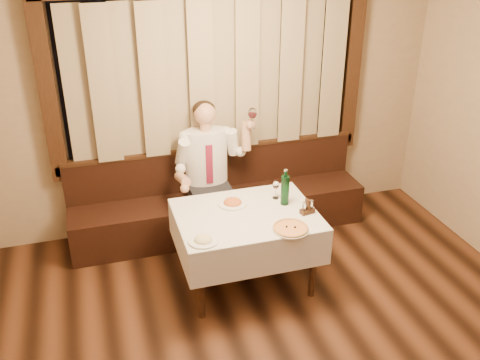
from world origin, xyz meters
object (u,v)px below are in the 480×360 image
object	(u,v)px
pizza	(290,228)
cruet_caddy	(307,208)
seated_man	(209,163)
green_bottle	(285,189)
banquette	(219,204)
pasta_red	(233,201)
pasta_cream	(203,238)
dining_table	(246,224)

from	to	relation	value
pizza	cruet_caddy	distance (m)	0.34
cruet_caddy	seated_man	distance (m)	1.26
green_bottle	cruet_caddy	world-z (taller)	green_bottle
banquette	pasta_red	size ratio (longest dim) A/B	11.54
cruet_caddy	pasta_cream	bearing A→B (deg)	177.76
pasta_cream	cruet_caddy	xyz separation A→B (m)	(1.01, 0.19, 0.01)
banquette	pasta_red	bearing A→B (deg)	-94.96
cruet_caddy	banquette	bearing A→B (deg)	101.53
banquette	pizza	size ratio (longest dim) A/B	9.84
pasta_cream	green_bottle	distance (m)	0.97
dining_table	green_bottle	distance (m)	0.48
pasta_red	pasta_cream	world-z (taller)	pasta_red
pizza	green_bottle	distance (m)	0.48
pasta_red	cruet_caddy	bearing A→B (deg)	-30.63
pizza	seated_man	bearing A→B (deg)	107.03
banquette	pizza	bearing A→B (deg)	-78.70
green_bottle	seated_man	distance (m)	1.00
cruet_caddy	pasta_red	bearing A→B (deg)	136.61
dining_table	green_bottle	xyz separation A→B (m)	(0.40, 0.07, 0.26)
dining_table	green_bottle	world-z (taller)	green_bottle
pasta_red	cruet_caddy	xyz separation A→B (m)	(0.60, -0.36, 0.01)
green_bottle	cruet_caddy	bearing A→B (deg)	-58.82
pasta_red	cruet_caddy	size ratio (longest dim) A/B	1.96
banquette	pasta_red	world-z (taller)	banquette
pasta_red	green_bottle	distance (m)	0.50
green_bottle	cruet_caddy	xyz separation A→B (m)	(0.13, -0.22, -0.10)
pasta_cream	green_bottle	xyz separation A→B (m)	(0.87, 0.41, 0.12)
pasta_cream	seated_man	world-z (taller)	seated_man
green_bottle	seated_man	bearing A→B (deg)	120.96
seated_man	pasta_red	bearing A→B (deg)	-86.09
banquette	green_bottle	xyz separation A→B (m)	(0.40, -0.95, 0.60)
cruet_caddy	seated_man	world-z (taller)	seated_man
banquette	pasta_cream	distance (m)	1.52
pizza	green_bottle	xyz separation A→B (m)	(0.12, 0.45, 0.14)
pasta_cream	pizza	bearing A→B (deg)	-2.75
pasta_red	pasta_cream	distance (m)	0.68
banquette	cruet_caddy	world-z (taller)	banquette
dining_table	pasta_cream	xyz separation A→B (m)	(-0.48, -0.34, 0.14)
cruet_caddy	seated_man	bearing A→B (deg)	108.24
pasta_red	cruet_caddy	world-z (taller)	cruet_caddy
dining_table	pizza	xyz separation A→B (m)	(0.28, -0.37, 0.12)
pizza	cruet_caddy	size ratio (longest dim) A/B	2.30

